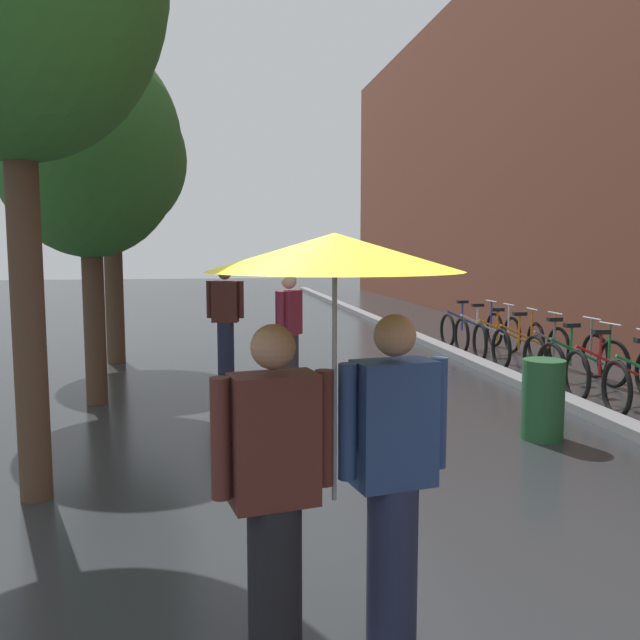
% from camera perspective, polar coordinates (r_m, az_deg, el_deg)
% --- Properties ---
extents(ground_plane, '(80.00, 80.00, 0.00)m').
position_cam_1_polar(ground_plane, '(4.02, 12.12, -24.18)').
color(ground_plane, '#26282B').
extents(kerb_strip, '(0.30, 36.00, 0.12)m').
position_cam_1_polar(kerb_strip, '(14.09, 9.11, -1.79)').
color(kerb_strip, slate).
rests_on(kerb_strip, ground).
extents(street_tree_1, '(2.33, 2.33, 4.65)m').
position_cam_1_polar(street_tree_1, '(9.01, -19.36, 13.74)').
color(street_tree_1, '#473323').
rests_on(street_tree_1, ground).
extents(street_tree_2, '(2.60, 2.60, 4.85)m').
position_cam_1_polar(street_tree_2, '(12.17, -17.66, 12.95)').
color(street_tree_2, '#473323').
rests_on(street_tree_2, ground).
extents(parked_bicycle_2, '(1.13, 0.78, 0.96)m').
position_cam_1_polar(parked_bicycle_2, '(9.53, 23.99, -4.22)').
color(parked_bicycle_2, black).
rests_on(parked_bicycle_2, ground).
extents(parked_bicycle_3, '(1.13, 0.78, 0.96)m').
position_cam_1_polar(parked_bicycle_3, '(10.17, 21.70, -3.48)').
color(parked_bicycle_3, black).
rests_on(parked_bicycle_3, ground).
extents(parked_bicycle_4, '(1.10, 0.73, 0.96)m').
position_cam_1_polar(parked_bicycle_4, '(10.86, 20.39, -2.83)').
color(parked_bicycle_4, black).
rests_on(parked_bicycle_4, ground).
extents(parked_bicycle_5, '(1.09, 0.71, 0.96)m').
position_cam_1_polar(parked_bicycle_5, '(11.55, 17.65, -2.20)').
color(parked_bicycle_5, black).
rests_on(parked_bicycle_5, ground).
extents(parked_bicycle_6, '(1.13, 0.78, 0.96)m').
position_cam_1_polar(parked_bicycle_6, '(12.19, 15.88, -1.71)').
color(parked_bicycle_6, black).
rests_on(parked_bicycle_6, ground).
extents(parked_bicycle_7, '(1.09, 0.71, 0.96)m').
position_cam_1_polar(parked_bicycle_7, '(13.02, 14.20, -1.16)').
color(parked_bicycle_7, black).
rests_on(parked_bicycle_7, ground).
extents(parked_bicycle_8, '(1.11, 0.74, 0.96)m').
position_cam_1_polar(parked_bicycle_8, '(13.73, 12.90, -0.75)').
color(parked_bicycle_8, black).
rests_on(parked_bicycle_8, ground).
extents(couple_under_umbrella, '(1.22, 1.22, 2.09)m').
position_cam_1_polar(couple_under_umbrella, '(3.16, 1.33, -4.37)').
color(couple_under_umbrella, black).
rests_on(couple_under_umbrella, ground).
extents(litter_bin, '(0.44, 0.44, 0.85)m').
position_cam_1_polar(litter_bin, '(7.42, 18.66, -6.50)').
color(litter_bin, '#1E4C28').
rests_on(litter_bin, ground).
extents(pedestrian_walking_midground, '(0.40, 0.51, 1.66)m').
position_cam_1_polar(pedestrian_walking_midground, '(9.13, -2.67, -1.10)').
color(pedestrian_walking_midground, '#2D2D33').
rests_on(pedestrian_walking_midground, ground).
extents(pedestrian_walking_far, '(0.58, 0.31, 1.73)m').
position_cam_1_polar(pedestrian_walking_far, '(10.44, -8.16, -0.02)').
color(pedestrian_walking_far, '#1E233D').
rests_on(pedestrian_walking_far, ground).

